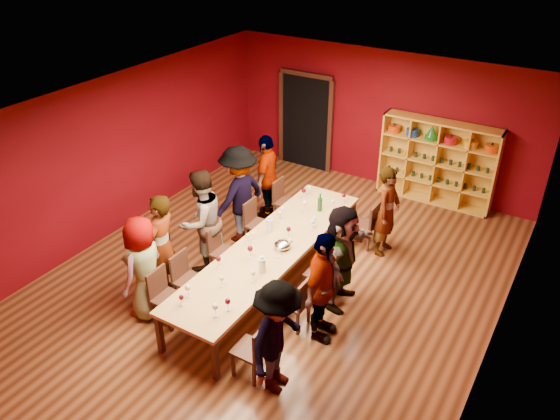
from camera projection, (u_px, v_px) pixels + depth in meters
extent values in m
cube|color=#502A15|center=(271.00, 284.00, 9.26)|extent=(7.10, 9.10, 0.02)
cube|color=#59040C|center=(381.00, 119.00, 11.84)|extent=(7.10, 0.02, 3.00)
cube|color=#59040C|center=(17.00, 407.00, 5.16)|extent=(7.10, 0.02, 3.00)
cube|color=#59040C|center=(110.00, 158.00, 10.09)|extent=(0.02, 9.10, 3.00)
cube|color=#59040C|center=(504.00, 277.00, 6.92)|extent=(0.02, 9.10, 3.00)
cube|color=silver|center=(269.00, 114.00, 7.75)|extent=(7.10, 9.10, 0.02)
cube|color=tan|center=(271.00, 248.00, 8.89)|extent=(1.10, 4.50, 0.06)
cube|color=black|center=(160.00, 333.00, 7.69)|extent=(0.08, 0.08, 0.69)
cube|color=black|center=(308.00, 205.00, 10.91)|extent=(0.08, 0.08, 0.69)
cube|color=black|center=(215.00, 360.00, 7.25)|extent=(0.08, 0.08, 0.69)
cube|color=black|center=(353.00, 218.00, 10.46)|extent=(0.08, 0.08, 0.69)
cube|color=black|center=(306.00, 122.00, 12.80)|extent=(1.20, 0.14, 2.20)
cube|color=black|center=(306.00, 74.00, 12.17)|extent=(1.32, 0.06, 0.10)
cube|color=black|center=(281.00, 118.00, 13.04)|extent=(0.10, 0.06, 2.20)
cube|color=black|center=(330.00, 128.00, 12.45)|extent=(0.10, 0.06, 2.20)
cube|color=gold|center=(384.00, 150.00, 11.87)|extent=(0.04, 0.40, 1.80)
cube|color=gold|center=(496.00, 175.00, 10.80)|extent=(0.04, 0.40, 1.80)
cube|color=gold|center=(443.00, 122.00, 10.90)|extent=(2.40, 0.40, 0.04)
cube|color=gold|center=(431.00, 199.00, 11.78)|extent=(2.40, 0.40, 0.04)
cube|color=gold|center=(440.00, 159.00, 11.48)|extent=(2.40, 0.02, 1.80)
cube|color=gold|center=(434.00, 182.00, 11.56)|extent=(2.36, 0.38, 0.03)
cube|color=gold|center=(437.00, 162.00, 11.34)|extent=(2.36, 0.38, 0.03)
cube|color=gold|center=(440.00, 142.00, 11.11)|extent=(2.36, 0.38, 0.03)
cube|color=gold|center=(409.00, 156.00, 11.61)|extent=(0.03, 0.38, 1.76)
cube|color=gold|center=(437.00, 162.00, 11.34)|extent=(0.03, 0.38, 1.76)
cube|color=gold|center=(466.00, 169.00, 11.07)|extent=(0.03, 0.38, 1.76)
cylinder|color=#CB440B|center=(394.00, 129.00, 11.52)|extent=(0.26, 0.26, 0.15)
sphere|color=black|center=(395.00, 124.00, 11.47)|extent=(0.05, 0.05, 0.05)
cylinder|color=navy|center=(412.00, 132.00, 11.34)|extent=(0.26, 0.26, 0.15)
sphere|color=black|center=(413.00, 128.00, 11.29)|extent=(0.05, 0.05, 0.05)
cylinder|color=#196724|center=(431.00, 138.00, 11.18)|extent=(0.26, 0.26, 0.08)
cone|color=#196724|center=(432.00, 131.00, 11.10)|extent=(0.24, 0.24, 0.22)
cylinder|color=#A2121B|center=(451.00, 140.00, 10.98)|extent=(0.26, 0.26, 0.15)
sphere|color=black|center=(451.00, 136.00, 10.93)|extent=(0.05, 0.05, 0.05)
cylinder|color=gold|center=(471.00, 144.00, 10.80)|extent=(0.26, 0.26, 0.15)
sphere|color=black|center=(472.00, 140.00, 10.75)|extent=(0.05, 0.05, 0.05)
cylinder|color=#CB440B|center=(492.00, 148.00, 10.62)|extent=(0.26, 0.26, 0.15)
sphere|color=black|center=(492.00, 144.00, 10.57)|extent=(0.05, 0.05, 0.05)
cylinder|color=black|center=(389.00, 168.00, 11.99)|extent=(0.07, 0.07, 0.10)
cylinder|color=black|center=(397.00, 170.00, 11.91)|extent=(0.07, 0.07, 0.10)
cylinder|color=black|center=(405.00, 172.00, 11.82)|extent=(0.07, 0.07, 0.10)
cylinder|color=black|center=(413.00, 174.00, 11.74)|extent=(0.07, 0.07, 0.10)
cylinder|color=black|center=(422.00, 176.00, 11.66)|extent=(0.07, 0.07, 0.10)
cylinder|color=black|center=(430.00, 178.00, 11.57)|extent=(0.07, 0.07, 0.10)
cylinder|color=black|center=(439.00, 180.00, 11.49)|extent=(0.07, 0.07, 0.10)
cylinder|color=black|center=(447.00, 182.00, 11.40)|extent=(0.07, 0.07, 0.10)
cylinder|color=black|center=(456.00, 184.00, 11.32)|extent=(0.07, 0.07, 0.10)
cylinder|color=black|center=(465.00, 186.00, 11.24)|extent=(0.07, 0.07, 0.10)
cylinder|color=black|center=(474.00, 188.00, 11.15)|extent=(0.07, 0.07, 0.10)
cylinder|color=black|center=(483.00, 191.00, 11.07)|extent=(0.07, 0.07, 0.10)
cylinder|color=black|center=(391.00, 149.00, 11.76)|extent=(0.07, 0.07, 0.10)
cylinder|color=black|center=(399.00, 151.00, 11.68)|extent=(0.07, 0.07, 0.10)
cylinder|color=black|center=(408.00, 153.00, 11.60)|extent=(0.07, 0.07, 0.10)
cylinder|color=black|center=(416.00, 155.00, 11.51)|extent=(0.07, 0.07, 0.10)
cylinder|color=black|center=(424.00, 157.00, 11.43)|extent=(0.07, 0.07, 0.10)
cylinder|color=black|center=(433.00, 158.00, 11.35)|extent=(0.07, 0.07, 0.10)
cylinder|color=black|center=(442.00, 160.00, 11.26)|extent=(0.07, 0.07, 0.10)
cylinder|color=black|center=(451.00, 162.00, 11.18)|extent=(0.07, 0.07, 0.10)
cylinder|color=black|center=(460.00, 164.00, 11.10)|extent=(0.07, 0.07, 0.10)
cylinder|color=black|center=(469.00, 166.00, 11.01)|extent=(0.07, 0.07, 0.10)
cylinder|color=black|center=(478.00, 168.00, 10.93)|extent=(0.07, 0.07, 0.10)
cylinder|color=black|center=(488.00, 171.00, 10.85)|extent=(0.07, 0.07, 0.10)
cube|color=black|center=(168.00, 299.00, 8.23)|extent=(0.42, 0.42, 0.04)
cube|color=black|center=(157.00, 282.00, 8.19)|extent=(0.04, 0.40, 0.44)
cube|color=black|center=(153.00, 313.00, 8.29)|extent=(0.04, 0.04, 0.41)
cube|color=black|center=(171.00, 320.00, 8.14)|extent=(0.04, 0.04, 0.41)
cube|color=black|center=(169.00, 300.00, 8.54)|extent=(0.04, 0.04, 0.41)
cube|color=black|center=(185.00, 308.00, 8.39)|extent=(0.04, 0.04, 0.41)
imported|color=#CC898C|center=(144.00, 267.00, 8.21)|extent=(0.55, 0.88, 1.70)
cube|color=black|center=(190.00, 281.00, 8.60)|extent=(0.42, 0.42, 0.04)
cube|color=black|center=(179.00, 265.00, 8.57)|extent=(0.04, 0.40, 0.44)
cube|color=black|center=(176.00, 294.00, 8.67)|extent=(0.04, 0.04, 0.41)
cube|color=black|center=(192.00, 302.00, 8.51)|extent=(0.04, 0.04, 0.41)
cube|color=black|center=(189.00, 283.00, 8.92)|extent=(0.04, 0.04, 0.41)
cube|color=black|center=(206.00, 290.00, 8.77)|extent=(0.04, 0.04, 0.41)
imported|color=#504F55|center=(162.00, 247.00, 8.60)|extent=(0.58, 0.73, 1.81)
cube|color=black|center=(225.00, 253.00, 9.29)|extent=(0.42, 0.42, 0.04)
cube|color=black|center=(215.00, 238.00, 9.25)|extent=(0.04, 0.40, 0.44)
cube|color=black|center=(211.00, 265.00, 9.35)|extent=(0.04, 0.04, 0.41)
cube|color=black|center=(227.00, 272.00, 9.20)|extent=(0.04, 0.04, 0.41)
cube|color=black|center=(223.00, 256.00, 9.60)|extent=(0.04, 0.04, 0.41)
cube|color=black|center=(239.00, 262.00, 9.45)|extent=(0.04, 0.04, 0.41)
imported|color=tan|center=(201.00, 221.00, 9.25)|extent=(0.62, 0.96, 1.85)
cube|color=black|center=(259.00, 225.00, 10.08)|extent=(0.42, 0.42, 0.04)
cube|color=black|center=(250.00, 211.00, 10.04)|extent=(0.04, 0.40, 0.44)
cube|color=black|center=(246.00, 237.00, 10.14)|extent=(0.04, 0.04, 0.41)
cube|color=black|center=(262.00, 242.00, 9.99)|extent=(0.04, 0.04, 0.41)
cube|color=black|center=(256.00, 229.00, 10.39)|extent=(0.04, 0.04, 0.41)
cube|color=black|center=(272.00, 233.00, 10.24)|extent=(0.04, 0.04, 0.41)
imported|color=#161F3C|center=(239.00, 195.00, 10.01)|extent=(0.68, 1.28, 1.89)
cube|color=black|center=(286.00, 202.00, 10.81)|extent=(0.42, 0.42, 0.04)
cube|color=black|center=(278.00, 189.00, 10.78)|extent=(0.04, 0.40, 0.44)
cube|color=black|center=(275.00, 214.00, 10.88)|extent=(0.04, 0.04, 0.41)
cube|color=black|center=(289.00, 218.00, 10.72)|extent=(0.04, 0.04, 0.41)
cube|color=black|center=(283.00, 207.00, 11.13)|extent=(0.04, 0.04, 0.41)
cube|color=black|center=(298.00, 211.00, 10.97)|extent=(0.04, 0.04, 0.41)
imported|color=#131B35|center=(267.00, 177.00, 10.79)|extent=(0.69, 1.11, 1.77)
cube|color=black|center=(250.00, 349.00, 7.30)|extent=(0.42, 0.42, 0.04)
cube|color=black|center=(262.00, 341.00, 7.10)|extent=(0.04, 0.40, 0.44)
cube|color=black|center=(233.00, 365.00, 7.37)|extent=(0.04, 0.04, 0.41)
cube|color=black|center=(254.00, 375.00, 7.21)|extent=(0.04, 0.04, 0.41)
cube|color=black|center=(247.00, 349.00, 7.62)|extent=(0.04, 0.04, 0.41)
cube|color=black|center=(268.00, 359.00, 7.46)|extent=(0.04, 0.04, 0.41)
imported|color=#15163A|center=(278.00, 338.00, 6.90)|extent=(0.51, 1.11, 1.69)
cube|color=black|center=(294.00, 302.00, 8.16)|extent=(0.42, 0.42, 0.04)
cube|color=black|center=(305.00, 293.00, 7.96)|extent=(0.04, 0.40, 0.44)
cube|color=black|center=(278.00, 316.00, 8.22)|extent=(0.04, 0.04, 0.41)
cube|color=black|center=(298.00, 324.00, 8.07)|extent=(0.04, 0.04, 0.41)
cube|color=black|center=(290.00, 303.00, 8.48)|extent=(0.04, 0.04, 0.41)
cube|color=black|center=(309.00, 311.00, 8.32)|extent=(0.04, 0.04, 0.41)
imported|color=#CF8B91|center=(322.00, 287.00, 7.73)|extent=(0.59, 1.09, 1.78)
cube|color=black|center=(320.00, 273.00, 8.79)|extent=(0.42, 0.42, 0.04)
cube|color=black|center=(331.00, 264.00, 8.58)|extent=(0.04, 0.40, 0.44)
cube|color=black|center=(305.00, 286.00, 8.85)|extent=(0.04, 0.04, 0.41)
cube|color=black|center=(324.00, 293.00, 8.70)|extent=(0.04, 0.04, 0.41)
cube|color=black|center=(315.00, 275.00, 9.10)|extent=(0.04, 0.04, 0.41)
cube|color=black|center=(334.00, 282.00, 8.95)|extent=(0.04, 0.04, 0.41)
imported|color=#131B35|center=(342.00, 257.00, 8.40)|extent=(0.61, 1.66, 1.75)
cube|color=black|center=(364.00, 225.00, 10.08)|extent=(0.42, 0.42, 0.04)
cube|color=black|center=(375.00, 216.00, 9.88)|extent=(0.04, 0.40, 0.44)
cube|color=black|center=(351.00, 237.00, 10.14)|extent=(0.04, 0.04, 0.41)
cube|color=black|center=(368.00, 242.00, 9.99)|extent=(0.04, 0.04, 0.41)
cube|color=black|center=(358.00, 228.00, 10.40)|extent=(0.04, 0.04, 0.41)
cube|color=black|center=(375.00, 233.00, 10.24)|extent=(0.04, 0.04, 0.41)
imported|color=#D18C98|center=(387.00, 211.00, 9.69)|extent=(0.46, 0.62, 1.69)
cylinder|color=silver|center=(253.00, 241.00, 9.02)|extent=(0.06, 0.06, 0.01)
cylinder|color=silver|center=(253.00, 238.00, 8.99)|extent=(0.01, 0.01, 0.10)
ellipsoid|color=beige|center=(253.00, 234.00, 8.95)|extent=(0.07, 0.07, 0.08)
cylinder|color=silver|center=(216.00, 316.00, 7.40)|extent=(0.07, 0.07, 0.01)
cylinder|color=silver|center=(216.00, 312.00, 7.37)|extent=(0.01, 0.01, 0.12)
ellipsoid|color=silver|center=(215.00, 307.00, 7.32)|extent=(0.09, 0.09, 0.10)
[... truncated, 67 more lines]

